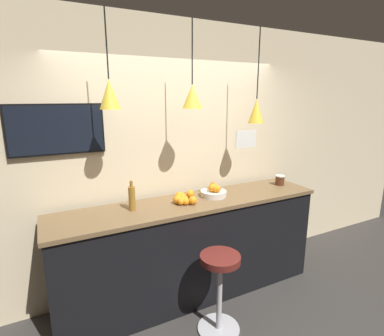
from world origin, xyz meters
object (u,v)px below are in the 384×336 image
object	(u,v)px
fruit_bowl	(214,192)
spread_jar	(280,180)
bar_stool	(220,280)
mounted_tv	(57,130)
juice_bottle	(132,198)

from	to	relation	value
fruit_bowl	spread_jar	bearing A→B (deg)	0.52
bar_stool	mounted_tv	world-z (taller)	mounted_tv
spread_jar	mounted_tv	size ratio (longest dim) A/B	0.14
bar_stool	spread_jar	distance (m)	1.51
bar_stool	fruit_bowl	bearing A→B (deg)	64.22
juice_bottle	bar_stool	bearing A→B (deg)	-46.33
bar_stool	fruit_bowl	xyz separation A→B (m)	(0.30, 0.61, 0.61)
fruit_bowl	juice_bottle	world-z (taller)	juice_bottle
juice_bottle	spread_jar	size ratio (longest dim) A/B	2.42
juice_bottle	spread_jar	world-z (taller)	juice_bottle
bar_stool	mounted_tv	size ratio (longest dim) A/B	0.93
bar_stool	mounted_tv	bearing A→B (deg)	140.89
fruit_bowl	bar_stool	bearing A→B (deg)	-115.78
fruit_bowl	spread_jar	xyz separation A→B (m)	(0.94, 0.01, 0.01)
bar_stool	fruit_bowl	distance (m)	0.91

